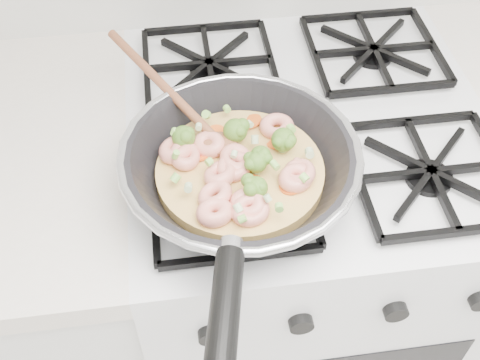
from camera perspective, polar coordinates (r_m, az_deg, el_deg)
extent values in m
cube|color=white|center=(1.34, 4.96, -8.51)|extent=(0.60, 0.60, 0.90)
cube|color=black|center=(0.98, 6.73, 6.10)|extent=(0.56, 0.56, 0.02)
torus|color=silver|center=(0.82, 0.00, 2.55)|extent=(0.34, 0.34, 0.01)
cylinder|color=black|center=(0.67, -1.52, -12.91)|extent=(0.07, 0.17, 0.03)
cylinder|color=#DBB15F|center=(0.84, 0.00, 0.74)|extent=(0.24, 0.24, 0.02)
ellipsoid|color=brown|center=(0.86, -2.17, 3.53)|extent=(0.07, 0.07, 0.02)
cylinder|color=brown|center=(0.93, -7.75, 9.33)|extent=(0.15, 0.23, 0.05)
torus|color=#E39B86|center=(0.85, -6.12, 2.91)|extent=(0.08, 0.08, 0.03)
torus|color=#E39B86|center=(0.83, -0.39, 1.96)|extent=(0.06, 0.06, 0.03)
torus|color=#E39B86|center=(0.79, -2.41, -1.48)|extent=(0.07, 0.07, 0.03)
torus|color=#E39B86|center=(0.84, -5.32, 2.35)|extent=(0.06, 0.06, 0.03)
torus|color=#E39B86|center=(0.81, 5.37, 0.18)|extent=(0.07, 0.07, 0.03)
torus|color=#E39B86|center=(0.82, -0.56, 1.30)|extent=(0.08, 0.08, 0.02)
torus|color=#E39B86|center=(0.82, -1.91, 0.53)|extent=(0.07, 0.07, 0.03)
torus|color=#E39B86|center=(0.77, -2.43, -3.14)|extent=(0.06, 0.06, 0.02)
torus|color=#E39B86|center=(0.82, 5.68, 0.64)|extent=(0.06, 0.06, 0.03)
torus|color=#E39B86|center=(0.88, 3.54, 5.14)|extent=(0.06, 0.07, 0.03)
torus|color=#E39B86|center=(0.77, 0.99, -2.93)|extent=(0.06, 0.07, 0.03)
torus|color=#E39B86|center=(0.78, 0.79, -2.38)|extent=(0.08, 0.08, 0.03)
torus|color=#E39B86|center=(0.85, -2.98, 3.40)|extent=(0.07, 0.07, 0.03)
ellipsoid|color=#55832B|center=(0.82, 1.57, 1.70)|extent=(0.04, 0.04, 0.03)
ellipsoid|color=#55832B|center=(0.82, 1.99, 2.31)|extent=(0.04, 0.04, 0.03)
ellipsoid|color=#55832B|center=(0.86, -0.46, 4.76)|extent=(0.05, 0.05, 0.04)
ellipsoid|color=#55832B|center=(0.85, -5.42, 4.10)|extent=(0.04, 0.04, 0.03)
ellipsoid|color=#55832B|center=(0.85, 4.17, 3.87)|extent=(0.05, 0.05, 0.03)
ellipsoid|color=#55832B|center=(0.79, 1.59, -0.73)|extent=(0.04, 0.04, 0.03)
cylinder|color=orange|center=(0.89, -2.23, 4.71)|extent=(0.03, 0.03, 0.00)
cylinder|color=orange|center=(0.81, 4.87, -0.59)|extent=(0.04, 0.04, 0.01)
cylinder|color=orange|center=(0.85, -3.79, 2.45)|extent=(0.03, 0.03, 0.01)
cylinder|color=orange|center=(0.79, -0.48, -2.46)|extent=(0.04, 0.04, 0.01)
cylinder|color=orange|center=(0.82, 1.65, -0.22)|extent=(0.03, 0.04, 0.01)
cylinder|color=orange|center=(0.78, 0.85, -3.57)|extent=(0.04, 0.04, 0.01)
cylinder|color=orange|center=(0.87, 3.61, 3.71)|extent=(0.04, 0.04, 0.01)
cylinder|color=orange|center=(0.79, -1.37, -2.77)|extent=(0.05, 0.05, 0.01)
cylinder|color=orange|center=(0.85, -4.75, 2.36)|extent=(0.05, 0.05, 0.01)
cylinder|color=orange|center=(0.90, 1.07, 5.64)|extent=(0.03, 0.03, 0.01)
cylinder|color=#B8D395|center=(0.79, -4.98, -0.72)|extent=(0.01, 0.01, 0.01)
cylinder|color=#B8D395|center=(0.76, -0.19, -2.69)|extent=(0.01, 0.01, 0.01)
cylinder|color=#8BD053|center=(0.76, 0.23, -3.73)|extent=(0.01, 0.01, 0.01)
cylinder|color=#B8D395|center=(0.87, 0.92, 5.39)|extent=(0.01, 0.01, 0.01)
cylinder|color=#B8D395|center=(0.85, -1.03, 4.40)|extent=(0.01, 0.01, 0.01)
cylinder|color=#8BD053|center=(0.82, -6.18, 2.45)|extent=(0.01, 0.01, 0.01)
cylinder|color=#B8D395|center=(0.86, -3.98, 5.12)|extent=(0.01, 0.01, 0.01)
cylinder|color=#8BD053|center=(0.81, -2.98, 1.74)|extent=(0.01, 0.01, 0.01)
cylinder|color=#B8D395|center=(0.85, 1.44, 3.92)|extent=(0.01, 0.01, 0.01)
cylinder|color=#8BD053|center=(0.81, -6.19, 0.20)|extent=(0.01, 0.01, 0.01)
cylinder|color=#8BD053|center=(0.88, -3.24, 6.27)|extent=(0.01, 0.01, 0.01)
cylinder|color=#B8D395|center=(0.77, 2.65, -1.73)|extent=(0.01, 0.01, 0.01)
cylinder|color=#8BD053|center=(0.76, 3.77, -2.63)|extent=(0.01, 0.01, 0.01)
cylinder|color=#8BD053|center=(0.80, 3.37, 1.44)|extent=(0.01, 0.01, 0.01)
cylinder|color=#B8D395|center=(0.82, -0.57, 2.49)|extent=(0.01, 0.01, 0.01)
cylinder|color=#8BD053|center=(0.80, 6.17, 0.20)|extent=(0.01, 0.01, 0.01)
cylinder|color=#B8D395|center=(0.84, 4.31, 4.05)|extent=(0.01, 0.01, 0.01)
cylinder|color=#B8D395|center=(0.83, 6.66, 2.60)|extent=(0.01, 0.01, 0.01)
cylinder|color=#8BD053|center=(0.85, -6.30, 4.59)|extent=(0.01, 0.01, 0.01)
cylinder|color=#8BD053|center=(0.87, 4.89, 4.90)|extent=(0.01, 0.01, 0.01)
cylinder|color=#8BD053|center=(0.90, -1.26, 6.83)|extent=(0.01, 0.01, 0.01)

